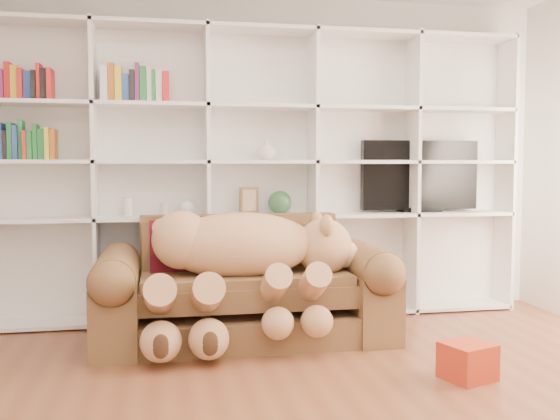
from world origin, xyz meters
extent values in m
cube|color=silver|center=(0.00, 2.50, 1.35)|extent=(5.00, 0.02, 2.70)
cube|color=white|center=(0.00, 2.46, 1.20)|extent=(4.40, 0.03, 2.40)
cube|color=white|center=(-1.32, 2.30, 1.20)|extent=(0.03, 0.35, 2.40)
cube|color=white|center=(-0.44, 2.30, 1.20)|extent=(0.03, 0.35, 2.40)
cube|color=white|center=(0.44, 2.30, 1.20)|extent=(0.03, 0.35, 2.40)
cube|color=white|center=(1.32, 2.30, 1.20)|extent=(0.03, 0.35, 2.40)
cube|color=white|center=(2.20, 2.30, 1.20)|extent=(0.03, 0.35, 2.40)
cube|color=white|center=(0.00, 2.30, 0.03)|extent=(4.40, 0.35, 0.03)
cube|color=white|center=(0.00, 2.30, 0.85)|extent=(4.40, 0.35, 0.03)
cube|color=white|center=(0.00, 2.30, 1.30)|extent=(4.40, 0.35, 0.03)
cube|color=white|center=(0.00, 2.30, 1.75)|extent=(4.40, 0.35, 0.03)
cube|color=white|center=(0.00, 2.30, 2.37)|extent=(4.40, 0.35, 0.03)
cube|color=brown|center=(-0.22, 1.65, 0.11)|extent=(2.02, 0.82, 0.21)
cube|color=brown|center=(-0.22, 1.63, 0.42)|extent=(1.50, 0.67, 0.29)
cube|color=brown|center=(-0.22, 2.01, 0.63)|extent=(1.50, 0.19, 0.53)
cube|color=brown|center=(-1.13, 1.65, 0.26)|extent=(0.31, 0.91, 0.53)
cube|color=brown|center=(0.68, 1.65, 0.26)|extent=(0.31, 0.91, 0.53)
cylinder|color=brown|center=(-1.13, 1.65, 0.53)|extent=(0.31, 0.87, 0.31)
cylinder|color=brown|center=(0.68, 1.65, 0.53)|extent=(0.31, 0.87, 0.31)
ellipsoid|color=tan|center=(-0.27, 1.60, 0.70)|extent=(1.09, 0.52, 0.47)
sphere|color=tan|center=(-0.68, 1.60, 0.75)|extent=(0.41, 0.41, 0.41)
sphere|color=tan|center=(0.35, 1.60, 0.68)|extent=(0.41, 0.41, 0.41)
sphere|color=#D3B58B|center=(0.51, 1.60, 0.62)|extent=(0.21, 0.21, 0.21)
sphere|color=#3B2415|center=(0.59, 1.60, 0.61)|extent=(0.07, 0.07, 0.07)
ellipsoid|color=tan|center=(0.33, 1.46, 0.85)|extent=(0.10, 0.16, 0.16)
ellipsoid|color=tan|center=(0.33, 1.75, 0.85)|extent=(0.10, 0.16, 0.16)
sphere|color=tan|center=(-0.81, 1.60, 0.84)|extent=(0.14, 0.14, 0.14)
cylinder|color=tan|center=(-0.08, 1.29, 0.45)|extent=(0.18, 0.50, 0.37)
cylinder|color=tan|center=(0.18, 1.29, 0.45)|extent=(0.18, 0.50, 0.37)
cylinder|color=tan|center=(-0.83, 1.29, 0.41)|extent=(0.21, 0.58, 0.42)
cylinder|color=tan|center=(-0.53, 1.29, 0.41)|extent=(0.21, 0.58, 0.42)
sphere|color=tan|center=(-0.08, 1.13, 0.25)|extent=(0.22, 0.22, 0.22)
sphere|color=tan|center=(0.18, 1.13, 0.25)|extent=(0.22, 0.22, 0.22)
sphere|color=tan|center=(-0.83, 1.13, 0.17)|extent=(0.26, 0.26, 0.26)
sphere|color=tan|center=(-0.53, 1.13, 0.17)|extent=(0.26, 0.26, 0.26)
cube|color=#520E14|center=(-0.69, 1.84, 0.66)|extent=(0.41, 0.23, 0.43)
cube|color=red|center=(0.97, 0.58, 0.11)|extent=(0.34, 0.33, 0.22)
cube|color=black|center=(1.41, 2.35, 1.19)|extent=(1.05, 0.08, 0.60)
cube|color=black|center=(1.41, 2.35, 0.89)|extent=(0.35, 0.18, 0.04)
cube|color=brown|center=(-0.10, 2.30, 0.98)|extent=(0.17, 0.09, 0.22)
sphere|color=#295030|center=(0.16, 2.30, 0.96)|extent=(0.19, 0.19, 0.19)
cylinder|color=beige|center=(-1.07, 2.30, 0.94)|extent=(0.08, 0.08, 0.15)
cylinder|color=beige|center=(-0.79, 2.30, 0.92)|extent=(0.07, 0.07, 0.11)
sphere|color=silver|center=(-0.61, 2.30, 0.93)|extent=(0.12, 0.12, 0.12)
imported|color=silver|center=(0.04, 2.30, 1.40)|extent=(0.17, 0.17, 0.17)
camera|label=1|loc=(-0.82, -2.78, 1.28)|focal=40.00mm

